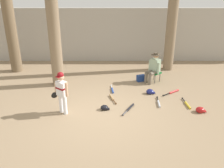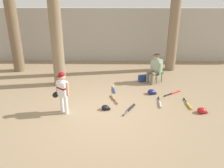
{
  "view_description": "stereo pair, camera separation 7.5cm",
  "coord_description": "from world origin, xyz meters",
  "px_view_note": "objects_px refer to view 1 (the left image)",
  "views": [
    {
      "loc": [
        0.29,
        -6.09,
        3.42
      ],
      "look_at": [
        0.26,
        0.55,
        0.75
      ],
      "focal_mm": 36.94,
      "sensor_mm": 36.0,
      "label": 1
    },
    {
      "loc": [
        0.37,
        -6.09,
        3.42
      ],
      "look_at": [
        0.26,
        0.55,
        0.75
      ],
      "focal_mm": 36.94,
      "sensor_mm": 36.0,
      "label": 2
    }
  ],
  "objects_px": {
    "seated_spectator": "(155,67)",
    "batting_helmet_navy": "(151,92)",
    "tree_behind_spectator": "(174,9)",
    "bat_aluminum_silver": "(160,103)",
    "tree_far_left": "(10,15)",
    "bat_red_barrel": "(174,92)",
    "batting_helmet_red": "(201,110)",
    "handbag_beside_stool": "(142,78)",
    "bat_wood_tan": "(113,98)",
    "batting_helmet_black": "(105,108)",
    "bat_yellow_trainer": "(188,105)",
    "bat_blue_youth": "(113,90)",
    "folding_stool": "(156,73)",
    "bat_black_composite": "(131,108)",
    "tree_near_player": "(54,17)",
    "young_ballplayer": "(62,90)"
  },
  "relations": [
    {
      "from": "tree_behind_spectator",
      "to": "bat_yellow_trainer",
      "type": "bearing_deg",
      "value": -93.15
    },
    {
      "from": "bat_black_composite",
      "to": "bat_wood_tan",
      "type": "bearing_deg",
      "value": 126.69
    },
    {
      "from": "young_ballplayer",
      "to": "handbag_beside_stool",
      "type": "bearing_deg",
      "value": 44.93
    },
    {
      "from": "folding_stool",
      "to": "bat_yellow_trainer",
      "type": "relative_size",
      "value": 0.74
    },
    {
      "from": "handbag_beside_stool",
      "to": "bat_yellow_trainer",
      "type": "bearing_deg",
      "value": -60.29
    },
    {
      "from": "folding_stool",
      "to": "bat_blue_youth",
      "type": "xyz_separation_m",
      "value": [
        -1.72,
        -0.95,
        -0.33
      ]
    },
    {
      "from": "handbag_beside_stool",
      "to": "batting_helmet_red",
      "type": "distance_m",
      "value": 3.03
    },
    {
      "from": "seated_spectator",
      "to": "batting_helmet_red",
      "type": "distance_m",
      "value": 2.79
    },
    {
      "from": "tree_behind_spectator",
      "to": "batting_helmet_navy",
      "type": "xyz_separation_m",
      "value": [
        -1.27,
        -2.84,
        -2.66
      ]
    },
    {
      "from": "bat_red_barrel",
      "to": "bat_aluminum_silver",
      "type": "height_order",
      "value": "same"
    },
    {
      "from": "bat_blue_youth",
      "to": "handbag_beside_stool",
      "type": "bearing_deg",
      "value": 39.98
    },
    {
      "from": "bat_blue_youth",
      "to": "seated_spectator",
      "type": "bearing_deg",
      "value": 28.36
    },
    {
      "from": "tree_behind_spectator",
      "to": "tree_far_left",
      "type": "height_order",
      "value": "tree_behind_spectator"
    },
    {
      "from": "seated_spectator",
      "to": "bat_yellow_trainer",
      "type": "distance_m",
      "value": 2.3
    },
    {
      "from": "folding_stool",
      "to": "bat_yellow_trainer",
      "type": "bearing_deg",
      "value": -71.94
    },
    {
      "from": "batting_helmet_navy",
      "to": "folding_stool",
      "type": "bearing_deg",
      "value": 73.54
    },
    {
      "from": "bat_wood_tan",
      "to": "batting_helmet_black",
      "type": "height_order",
      "value": "batting_helmet_black"
    },
    {
      "from": "batting_helmet_navy",
      "to": "bat_yellow_trainer",
      "type": "bearing_deg",
      "value": -40.75
    },
    {
      "from": "tree_near_player",
      "to": "tree_behind_spectator",
      "type": "distance_m",
      "value": 5.12
    },
    {
      "from": "bat_black_composite",
      "to": "batting_helmet_black",
      "type": "xyz_separation_m",
      "value": [
        -0.78,
        -0.04,
        0.04
      ]
    },
    {
      "from": "tree_behind_spectator",
      "to": "bat_red_barrel",
      "type": "height_order",
      "value": "tree_behind_spectator"
    },
    {
      "from": "bat_aluminum_silver",
      "to": "batting_helmet_black",
      "type": "bearing_deg",
      "value": -167.51
    },
    {
      "from": "young_ballplayer",
      "to": "bat_wood_tan",
      "type": "distance_m",
      "value": 1.91
    },
    {
      "from": "seated_spectator",
      "to": "batting_helmet_navy",
      "type": "relative_size",
      "value": 3.73
    },
    {
      "from": "tree_behind_spectator",
      "to": "handbag_beside_stool",
      "type": "bearing_deg",
      "value": -132.58
    },
    {
      "from": "folding_stool",
      "to": "bat_black_composite",
      "type": "xyz_separation_m",
      "value": [
        -1.18,
        -2.39,
        -0.33
      ]
    },
    {
      "from": "folding_stool",
      "to": "batting_helmet_black",
      "type": "distance_m",
      "value": 3.14
    },
    {
      "from": "bat_wood_tan",
      "to": "batting_helmet_black",
      "type": "bearing_deg",
      "value": -107.17
    },
    {
      "from": "folding_stool",
      "to": "handbag_beside_stool",
      "type": "relative_size",
      "value": 1.66
    },
    {
      "from": "tree_near_player",
      "to": "batting_helmet_black",
      "type": "distance_m",
      "value": 3.77
    },
    {
      "from": "tree_behind_spectator",
      "to": "bat_aluminum_silver",
      "type": "relative_size",
      "value": 8.11
    },
    {
      "from": "tree_far_left",
      "to": "bat_red_barrel",
      "type": "height_order",
      "value": "tree_far_left"
    },
    {
      "from": "batting_helmet_navy",
      "to": "bat_red_barrel",
      "type": "bearing_deg",
      "value": 5.15
    },
    {
      "from": "folding_stool",
      "to": "batting_helmet_navy",
      "type": "bearing_deg",
      "value": -106.46
    },
    {
      "from": "bat_red_barrel",
      "to": "bat_blue_youth",
      "type": "xyz_separation_m",
      "value": [
        -2.19,
        0.2,
        0.0
      ]
    },
    {
      "from": "bat_aluminum_silver",
      "to": "bat_black_composite",
      "type": "distance_m",
      "value": 1.04
    },
    {
      "from": "bat_red_barrel",
      "to": "batting_helmet_navy",
      "type": "relative_size",
      "value": 2.17
    },
    {
      "from": "tree_behind_spectator",
      "to": "bat_aluminum_silver",
      "type": "bearing_deg",
      "value": -106.86
    },
    {
      "from": "folding_stool",
      "to": "seated_spectator",
      "type": "height_order",
      "value": "seated_spectator"
    },
    {
      "from": "tree_near_player",
      "to": "bat_yellow_trainer",
      "type": "distance_m",
      "value": 5.5
    },
    {
      "from": "handbag_beside_stool",
      "to": "bat_yellow_trainer",
      "type": "xyz_separation_m",
      "value": [
        1.24,
        -2.18,
        -0.1
      ]
    },
    {
      "from": "bat_yellow_trainer",
      "to": "batting_helmet_navy",
      "type": "bearing_deg",
      "value": 139.25
    },
    {
      "from": "bat_black_composite",
      "to": "tree_behind_spectator",
      "type": "bearing_deg",
      "value": 62.48
    },
    {
      "from": "bat_red_barrel",
      "to": "bat_black_composite",
      "type": "bearing_deg",
      "value": -143.1
    },
    {
      "from": "batting_helmet_red",
      "to": "handbag_beside_stool",
      "type": "bearing_deg",
      "value": 119.7
    },
    {
      "from": "handbag_beside_stool",
      "to": "bat_blue_youth",
      "type": "relative_size",
      "value": 0.47
    },
    {
      "from": "bat_wood_tan",
      "to": "bat_aluminum_silver",
      "type": "distance_m",
      "value": 1.57
    },
    {
      "from": "handbag_beside_stool",
      "to": "bat_aluminum_silver",
      "type": "xyz_separation_m",
      "value": [
        0.34,
        -2.08,
        -0.1
      ]
    },
    {
      "from": "bat_black_composite",
      "to": "tree_near_player",
      "type": "bearing_deg",
      "value": 142.16
    },
    {
      "from": "tree_behind_spectator",
      "to": "seated_spectator",
      "type": "distance_m",
      "value": 2.86
    }
  ]
}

